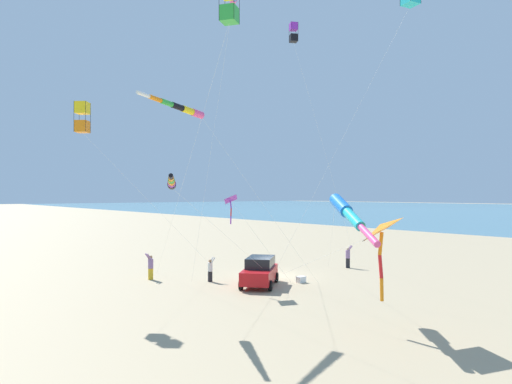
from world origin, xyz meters
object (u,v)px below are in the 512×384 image
at_px(kite_delta_small_distant, 230,200).
at_px(kite_box_white_trailing, 294,33).
at_px(person_child_grey_jacket, 151,265).
at_px(kite_windsock_rainbow_low_near, 172,182).
at_px(kite_windsock_blue_topmost, 347,212).
at_px(kite_box_orange_high_right, 82,117).
at_px(cooler_box, 301,279).
at_px(kite_box_striped_overhead, 229,2).
at_px(kite_windsock_magenta_far_left, 181,108).
at_px(person_child_green_jacket, 348,256).
at_px(person_adult_flyer, 210,268).
at_px(parked_car, 260,271).
at_px(kite_delta_long_streamer_left, 380,230).

bearing_deg(kite_delta_small_distant, kite_box_white_trailing, 5.41).
xyz_separation_m(person_child_grey_jacket, kite_windsock_rainbow_low_near, (-3.84, -10.10, 5.55)).
bearing_deg(kite_windsock_blue_topmost, kite_box_orange_high_right, 125.81).
relative_size(cooler_box, kite_box_white_trailing, 0.03).
height_order(kite_windsock_blue_topmost, kite_box_orange_high_right, kite_box_orange_high_right).
height_order(kite_box_striped_overhead, kite_windsock_magenta_far_left, kite_box_striped_overhead).
bearing_deg(person_child_green_jacket, person_child_grey_jacket, 159.81).
bearing_deg(kite_box_orange_high_right, person_adult_flyer, -0.90).
height_order(person_adult_flyer, kite_box_orange_high_right, kite_box_orange_high_right).
relative_size(kite_box_striped_overhead, kite_delta_small_distant, 2.63).
height_order(kite_box_white_trailing, kite_windsock_rainbow_low_near, kite_box_white_trailing).
height_order(cooler_box, kite_windsock_magenta_far_left, kite_windsock_magenta_far_left).
xyz_separation_m(person_child_grey_jacket, kite_box_striped_overhead, (-2.15, -12.45, 13.85)).
xyz_separation_m(person_adult_flyer, kite_windsock_blue_topmost, (0.07, -11.91, 4.22)).
bearing_deg(cooler_box, person_child_grey_jacket, 135.20).
bearing_deg(kite_windsock_magenta_far_left, person_child_grey_jacket, 73.00).
height_order(parked_car, cooler_box, parked_car).
distance_m(person_adult_flyer, person_child_grey_jacket, 4.35).
relative_size(parked_car, kite_delta_long_streamer_left, 0.32).
bearing_deg(kite_delta_long_streamer_left, person_child_grey_jacket, 97.22).
height_order(parked_car, kite_windsock_magenta_far_left, kite_windsock_magenta_far_left).
bearing_deg(kite_delta_small_distant, person_child_green_jacket, 1.85).
bearing_deg(kite_windsock_blue_topmost, kite_box_white_trailing, 58.94).
bearing_deg(kite_box_orange_high_right, kite_windsock_blue_topmost, -54.19).
xyz_separation_m(person_child_green_jacket, kite_windsock_blue_topmost, (-11.92, -9.72, 4.13)).
distance_m(parked_car, person_child_green_jacket, 10.23).
bearing_deg(person_child_grey_jacket, kite_delta_small_distant, -65.53).
bearing_deg(kite_windsock_rainbow_low_near, parked_car, 23.31).
bearing_deg(person_child_grey_jacket, kite_box_white_trailing, -30.60).
relative_size(kite_delta_small_distant, kite_windsock_rainbow_low_near, 0.54).
relative_size(person_child_grey_jacket, kite_windsock_rainbow_low_near, 0.17).
bearing_deg(kite_box_orange_high_right, kite_windsock_rainbow_low_near, -74.58).
bearing_deg(kite_windsock_magenta_far_left, kite_box_orange_high_right, 116.23).
distance_m(person_adult_flyer, kite_windsock_blue_topmost, 12.64).
height_order(cooler_box, kite_box_striped_overhead, kite_box_striped_overhead).
bearing_deg(parked_car, kite_windsock_magenta_far_left, -160.00).
distance_m(cooler_box, person_adult_flyer, 6.27).
xyz_separation_m(kite_windsock_blue_topmost, kite_delta_small_distant, (-0.27, 9.33, 0.52)).
height_order(kite_delta_small_distant, kite_delta_long_streamer_left, kite_delta_small_distant).
xyz_separation_m(person_child_grey_jacket, kite_box_white_trailing, (8.90, -5.27, 16.95)).
height_order(kite_windsock_magenta_far_left, kite_delta_long_streamer_left, kite_windsock_magenta_far_left).
relative_size(person_child_green_jacket, person_child_grey_jacket, 0.98).
bearing_deg(kite_windsock_magenta_far_left, kite_windsock_blue_topmost, -46.49).
bearing_deg(person_child_green_jacket, kite_box_orange_high_right, 173.56).
height_order(cooler_box, kite_box_white_trailing, kite_box_white_trailing).
height_order(kite_box_orange_high_right, kite_box_white_trailing, kite_box_white_trailing).
distance_m(parked_car, cooler_box, 3.08).
distance_m(kite_box_orange_high_right, kite_delta_long_streamer_left, 17.54).
xyz_separation_m(parked_car, kite_windsock_magenta_far_left, (-7.47, -2.72, 9.45)).
distance_m(cooler_box, kite_windsock_rainbow_low_near, 13.26).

